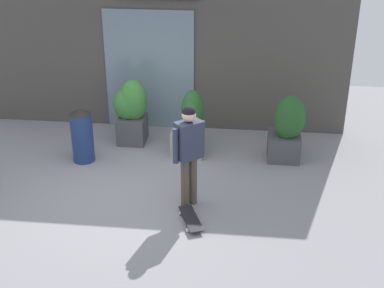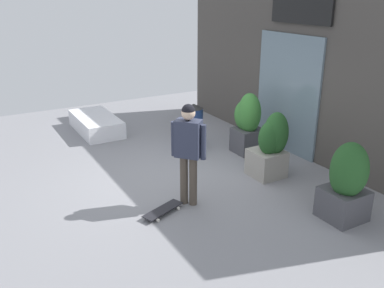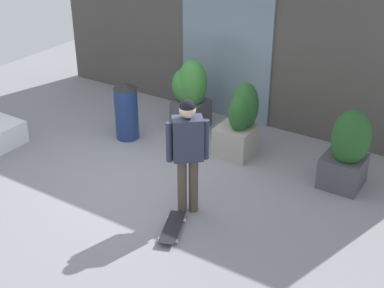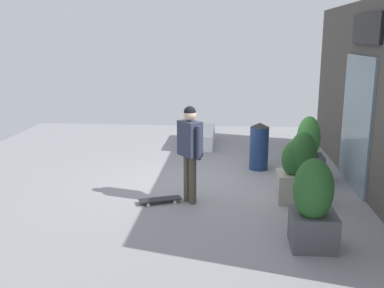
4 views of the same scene
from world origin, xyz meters
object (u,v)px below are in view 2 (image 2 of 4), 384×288
Objects in this scene: skateboard at (163,210)px; planter_box_right at (346,182)px; trash_bin at (194,127)px; skateboarder at (188,145)px; planter_box_mid at (271,146)px; planter_box_left at (248,122)px.

planter_box_right is (1.54, 2.33, 0.59)m from skateboard.
skateboard is 2.85m from planter_box_right.
skateboarder is at bearing -31.78° from trash_bin.
planter_box_mid is (-0.28, 2.39, 0.54)m from skateboard.
skateboard is 2.47m from planter_box_mid.
planter_box_left is 1.28× the size of trash_bin.
planter_box_mid is (-0.19, 1.88, -0.44)m from skateboarder.
planter_box_left is (-1.43, 2.26, -0.37)m from skateboarder.
planter_box_right is 1.23× the size of trash_bin.
planter_box_right reaches higher than skateboard.
planter_box_mid is (1.23, -0.38, -0.08)m from planter_box_left.
skateboard is at bearing -61.44° from planter_box_left.
skateboard is 3.22m from planter_box_left.
skateboarder is at bearing -57.77° from planter_box_left.
trash_bin is at bearing -172.95° from planter_box_right.
planter_box_left reaches higher than trash_bin.
skateboarder is at bearing 168.32° from skateboard.
planter_box_right is (1.63, 1.81, -0.40)m from skateboarder.
skateboarder reaches higher than trash_bin.
skateboard is 0.60× the size of planter_box_right.
skateboarder is 2.70m from planter_box_left.
planter_box_mid is 2.04m from trash_bin.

